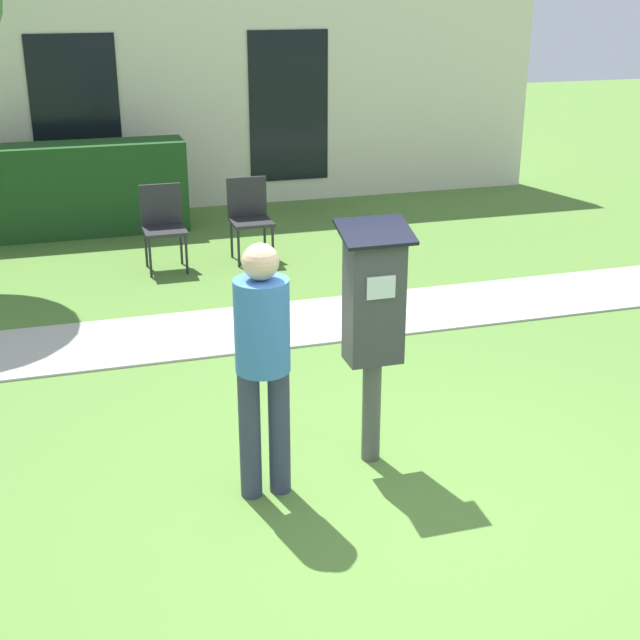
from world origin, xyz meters
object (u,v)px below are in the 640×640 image
outdoor_chair_left (163,220)px  outdoor_chair_middle (249,212)px  parking_meter (374,313)px  person_standing (263,353)px

outdoor_chair_left → outdoor_chair_middle: size_ratio=1.00×
parking_meter → outdoor_chair_left: size_ratio=1.77×
parking_meter → outdoor_chair_middle: parking_meter is taller
person_standing → outdoor_chair_middle: 4.90m
parking_meter → outdoor_chair_middle: bearing=87.2°
person_standing → outdoor_chair_left: size_ratio=1.76×
parking_meter → person_standing: 0.78m
parking_meter → outdoor_chair_middle: 4.61m
parking_meter → outdoor_chair_left: bearing=99.2°
outdoor_chair_left → outdoor_chair_middle: 0.96m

